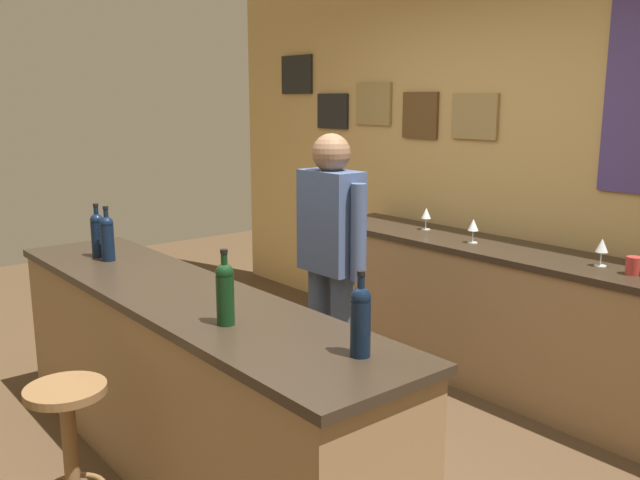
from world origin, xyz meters
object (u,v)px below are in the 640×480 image
object	(u,v)px
bar_stool	(69,437)
coffee_mug	(634,266)
bartender	(331,257)
wine_bottle_a	(98,233)
wine_bottle_b	(107,237)
wine_glass_b	(473,226)
wine_glass_c	(602,247)
wine_glass_a	(426,214)
wine_bottle_d	(361,319)
wine_bottle_c	(225,291)

from	to	relation	value
bar_stool	coffee_mug	distance (m)	2.84
bartender	coffee_mug	world-z (taller)	bartender
wine_bottle_a	wine_bottle_b	world-z (taller)	same
wine_glass_b	coffee_mug	bearing A→B (deg)	0.40
bar_stool	wine_glass_c	bearing A→B (deg)	73.65
wine_bottle_b	wine_glass_a	size ratio (longest dim) A/B	1.97
wine_bottle_d	bar_stool	bearing A→B (deg)	-143.18
wine_bottle_c	wine_glass_a	bearing A→B (deg)	112.46
wine_glass_a	wine_glass_b	bearing A→B (deg)	-12.32
wine_glass_c	coffee_mug	distance (m)	0.22
bartender	wine_bottle_d	bearing A→B (deg)	-36.27
wine_glass_a	wine_glass_b	distance (m)	0.50
bartender	wine_bottle_b	distance (m)	1.24
wine_glass_b	wine_glass_c	size ratio (longest dim) A/B	1.00
wine_glass_b	coffee_mug	size ratio (longest dim) A/B	1.24
wine_glass_a	bar_stool	bearing A→B (deg)	-78.71
wine_bottle_d	wine_glass_a	bearing A→B (deg)	126.59
wine_bottle_c	coffee_mug	size ratio (longest dim) A/B	2.45
wine_glass_a	bartender	bearing A→B (deg)	-73.60
wine_bottle_c	wine_glass_c	world-z (taller)	wine_bottle_c
wine_bottle_a	wine_glass_c	world-z (taller)	wine_bottle_a
wine_bottle_a	coffee_mug	xyz separation A→B (m)	(2.09, 2.03, -0.11)
bar_stool	wine_glass_b	world-z (taller)	wine_glass_b
wine_bottle_a	wine_glass_c	xyz separation A→B (m)	(1.88, 2.07, -0.05)
wine_bottle_d	wine_glass_b	world-z (taller)	wine_bottle_d
bar_stool	coffee_mug	size ratio (longest dim) A/B	5.44
bartender	wine_glass_b	xyz separation A→B (m)	(0.15, 1.06, 0.07)
bartender	wine_bottle_b	xyz separation A→B (m)	(-0.78, -0.96, 0.12)
wine_glass_b	wine_glass_c	bearing A→B (deg)	3.18
wine_bottle_c	wine_bottle_a	bearing A→B (deg)	177.45
wine_bottle_c	wine_glass_a	distance (m)	2.37
wine_bottle_c	wine_bottle_d	xyz separation A→B (m)	(0.59, 0.18, 0.00)
bar_stool	wine_glass_c	xyz separation A→B (m)	(0.78, 2.66, 0.55)
coffee_mug	wine_glass_b	bearing A→B (deg)	-179.60
wine_bottle_c	wine_glass_b	world-z (taller)	wine_bottle_c
bar_stool	wine_glass_a	distance (m)	2.83
wine_glass_a	wine_glass_b	world-z (taller)	same
wine_bottle_a	wine_glass_a	bearing A→B (deg)	75.26
bartender	wine_bottle_c	xyz separation A→B (m)	(0.56, -1.03, 0.12)
wine_bottle_a	wine_glass_a	distance (m)	2.20
wine_bottle_b	wine_glass_c	size ratio (longest dim) A/B	1.97
wine_glass_a	wine_glass_c	distance (m)	1.33
bartender	wine_bottle_d	xyz separation A→B (m)	(1.15, -0.84, 0.12)
wine_bottle_a	wine_bottle_c	world-z (taller)	same
wine_glass_a	wine_glass_b	size ratio (longest dim) A/B	1.00
coffee_mug	wine_glass_c	bearing A→B (deg)	169.20
bar_stool	wine_bottle_b	world-z (taller)	wine_bottle_b
bartender	wine_bottle_a	bearing A→B (deg)	-133.23
bar_stool	wine_bottle_a	xyz separation A→B (m)	(-1.10, 0.59, 0.60)
wine_glass_a	wine_glass_b	xyz separation A→B (m)	(0.49, -0.11, 0.00)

